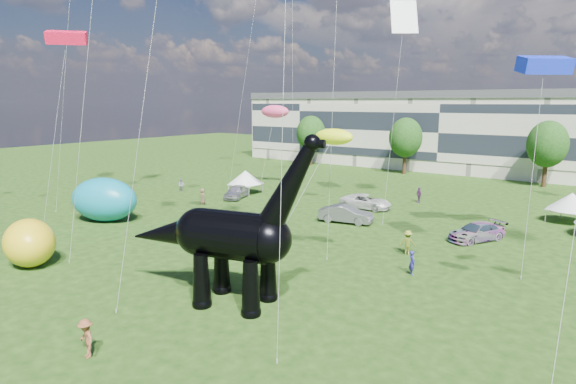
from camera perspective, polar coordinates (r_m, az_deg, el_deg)
The scene contains 16 objects.
ground at distance 28.86m, azimuth -7.20°, elevation -12.55°, with size 220.00×220.00×0.00m, color #16330C.
terrace_row at distance 85.39m, azimuth 18.65°, elevation 6.51°, with size 78.00×11.00×12.00m, color beige.
tree_far_left at distance 86.98m, azimuth 2.73°, elevation 7.31°, with size 5.20×5.20×9.44m.
tree_mid_left at distance 78.36m, azimuth 13.78°, elevation 6.65°, with size 5.20×5.20×9.44m.
tree_mid_right at distance 72.92m, azimuth 28.44°, elevation 5.40°, with size 5.20×5.20×9.44m.
dinosaur_sculpture at distance 27.36m, azimuth -7.38°, elevation -5.37°, with size 12.36×4.95×10.11m.
car_silver at distance 57.52m, azimuth -6.11°, elevation 0.04°, with size 1.89×4.71×1.60m, color silver.
car_grey at distance 46.02m, azimuth 6.90°, elevation -2.61°, with size 1.78×5.09×1.68m, color slate.
car_white at distance 52.38m, azimuth 9.22°, elevation -1.13°, with size 2.54×5.51×1.53m, color silver.
car_dark at distance 42.80m, azimuth 21.46°, elevation -4.42°, with size 2.11×5.18×1.50m, color #595960.
gazebo_far at distance 52.77m, azimuth 30.58°, elevation -1.00°, with size 5.23×5.23×2.89m.
gazebo_left at distance 60.33m, azimuth -5.06°, elevation 1.75°, with size 4.66×4.66×2.91m.
inflatable_teal at distance 49.37m, azimuth -20.95°, elevation -0.83°, with size 6.74×4.22×4.22m, color #0C809B.
inflatable_yellow at distance 38.17m, azimuth -28.31°, elevation -5.31°, with size 4.35×3.35×3.35m, color yellow.
visitors at distance 40.90m, azimuth 5.43°, elevation -4.19°, with size 53.08×46.19×1.87m.
kites at distance 47.96m, azimuth 1.16°, elevation 18.59°, with size 59.78×43.81×28.70m.
Camera 1 is at (18.56, -18.98, 11.32)m, focal length 30.00 mm.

